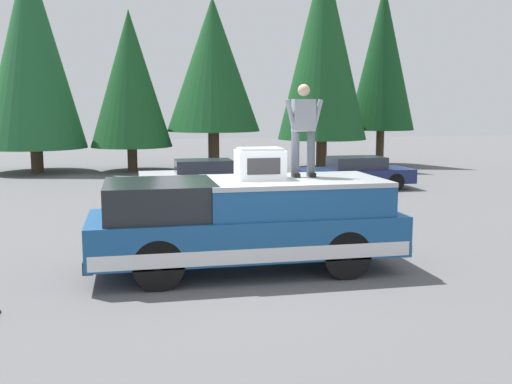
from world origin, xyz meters
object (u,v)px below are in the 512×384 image
(pickup_truck, at_px, (246,223))
(parked_car_silver, at_px, (201,177))
(person_on_truck_bed, at_px, (303,128))
(compressor_unit, at_px, (260,164))
(parked_car_navy, at_px, (354,173))

(pickup_truck, bearing_deg, parked_car_silver, -1.98)
(pickup_truck, relative_size, person_on_truck_bed, 3.28)
(compressor_unit, bearing_deg, parked_car_silver, -0.38)
(pickup_truck, distance_m, parked_car_silver, 9.65)
(compressor_unit, height_order, person_on_truck_bed, person_on_truck_bed)
(compressor_unit, distance_m, parked_car_navy, 11.22)
(parked_car_navy, bearing_deg, pickup_truck, 148.96)
(compressor_unit, relative_size, parked_car_silver, 0.20)
(pickup_truck, relative_size, parked_car_silver, 1.35)
(person_on_truck_bed, height_order, parked_car_navy, person_on_truck_bed)
(parked_car_navy, bearing_deg, compressor_unit, 150.02)
(pickup_truck, bearing_deg, parked_car_navy, -31.04)
(compressor_unit, xyz_separation_m, parked_car_silver, (9.59, -0.06, -1.35))
(person_on_truck_bed, height_order, parked_car_silver, person_on_truck_bed)
(pickup_truck, xyz_separation_m, person_on_truck_bed, (0.22, -1.12, 1.68))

